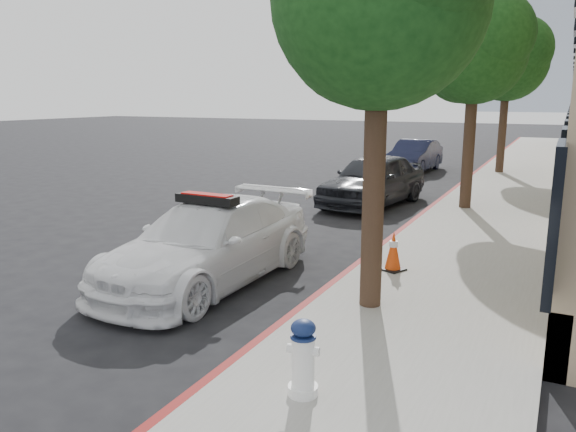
% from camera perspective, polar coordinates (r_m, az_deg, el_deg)
% --- Properties ---
extents(ground, '(120.00, 120.00, 0.00)m').
position_cam_1_polar(ground, '(11.07, -2.80, -3.94)').
color(ground, black).
rests_on(ground, ground).
extents(sidewalk, '(3.20, 50.00, 0.15)m').
position_cam_1_polar(sidewalk, '(19.57, 21.40, 2.48)').
color(sidewalk, gray).
rests_on(sidewalk, ground).
extents(curb_strip, '(0.12, 50.00, 0.15)m').
position_cam_1_polar(curb_strip, '(19.76, 16.96, 2.87)').
color(curb_strip, maroon).
rests_on(curb_strip, ground).
extents(tree_mid, '(2.77, 2.64, 5.43)m').
position_cam_1_polar(tree_mid, '(15.47, 18.57, 15.57)').
color(tree_mid, black).
rests_on(tree_mid, sidewalk).
extents(tree_far, '(3.10, 3.00, 5.81)m').
position_cam_1_polar(tree_far, '(23.41, 21.51, 14.52)').
color(tree_far, black).
rests_on(tree_far, sidewalk).
extents(police_car, '(2.05, 4.71, 1.50)m').
position_cam_1_polar(police_car, '(9.39, -8.10, -2.68)').
color(police_car, white).
rests_on(police_car, ground).
extents(parked_car_mid, '(2.31, 4.51, 1.47)m').
position_cam_1_polar(parked_car_mid, '(16.13, 8.64, 3.67)').
color(parked_car_mid, '#202228').
rests_on(parked_car_mid, ground).
extents(parked_car_far, '(1.54, 4.00, 1.30)m').
position_cam_1_polar(parked_car_far, '(23.77, 12.72, 5.97)').
color(parked_car_far, black).
rests_on(parked_car_far, ground).
extents(fire_hydrant, '(0.33, 0.30, 0.79)m').
position_cam_1_polar(fire_hydrant, '(5.67, 1.54, -14.26)').
color(fire_hydrant, white).
rests_on(fire_hydrant, sidewalk).
extents(traffic_cone, '(0.46, 0.46, 0.67)m').
position_cam_1_polar(traffic_cone, '(9.68, 10.65, -3.52)').
color(traffic_cone, black).
rests_on(traffic_cone, sidewalk).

